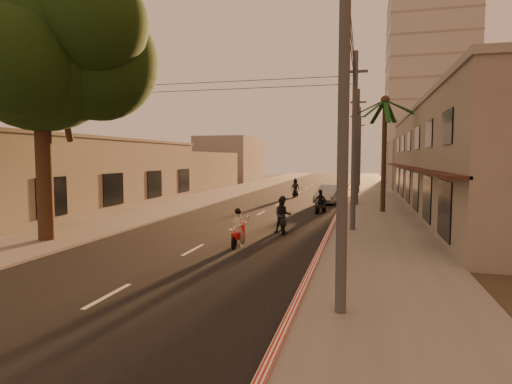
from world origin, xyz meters
TOP-DOWN VIEW (x-y plane):
  - ground at (0.00, 0.00)m, footprint 160.00×160.00m
  - road at (0.00, 20.00)m, footprint 10.00×140.00m
  - sidewalk_right at (7.50, 20.00)m, footprint 5.00×140.00m
  - sidewalk_left at (-7.50, 20.00)m, footprint 5.00×140.00m
  - curb_stripe at (5.10, 15.00)m, footprint 0.20×60.00m
  - shophouse_row at (13.95, 18.00)m, footprint 8.80×34.20m
  - left_building at (-13.98, 14.00)m, footprint 8.20×24.20m
  - distant_tower at (16.00, 56.00)m, footprint 12.10×12.10m
  - broadleaf_tree at (-6.61, 2.14)m, footprint 9.60×8.70m
  - palm_tree at (8.00, 16.00)m, footprint 5.00×5.00m
  - utility_poles at (6.20, 20.00)m, footprint 1.20×48.26m
  - filler_right at (14.00, 45.00)m, footprint 8.00×14.00m
  - filler_left_near at (-14.00, 34.00)m, footprint 8.00×14.00m
  - filler_left_far at (-14.00, 52.00)m, footprint 8.00×14.00m
  - scooter_red at (1.59, 3.09)m, footprint 0.64×1.69m
  - scooter_mid_a at (2.80, 6.85)m, footprint 1.17×1.88m
  - scooter_mid_b at (3.91, 14.82)m, footprint 1.13×1.62m
  - scooter_far_a at (0.35, 26.74)m, footprint 0.92×1.83m
  - parked_car at (4.02, 21.56)m, footprint 3.04×5.11m

SIDE VIEW (x-z plane):
  - ground at x=0.00m, z-range 0.00..0.00m
  - road at x=0.00m, z-range 0.00..0.02m
  - sidewalk_right at x=7.50m, z-range 0.00..0.12m
  - sidewalk_left at x=-7.50m, z-range 0.00..0.12m
  - curb_stripe at x=5.10m, z-range 0.00..0.20m
  - scooter_red at x=1.59m, z-range -0.11..1.56m
  - scooter_mid_b at x=3.91m, z-range -0.07..1.57m
  - parked_car at x=4.02m, z-range 0.00..1.52m
  - scooter_far_a at x=0.35m, z-range -0.09..1.71m
  - scooter_mid_a at x=2.80m, z-range -0.08..1.80m
  - filler_left_near at x=-14.00m, z-range 0.00..4.40m
  - left_building at x=-13.98m, z-range 0.00..5.20m
  - filler_right at x=14.00m, z-range 0.00..6.00m
  - filler_left_far at x=-14.00m, z-range 0.00..7.00m
  - shophouse_row at x=13.95m, z-range 0.00..7.30m
  - utility_poles at x=6.20m, z-range 2.04..11.04m
  - palm_tree at x=8.00m, z-range 3.05..11.25m
  - broadleaf_tree at x=-6.61m, z-range 2.43..14.53m
  - distant_tower at x=16.00m, z-range 0.00..28.00m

